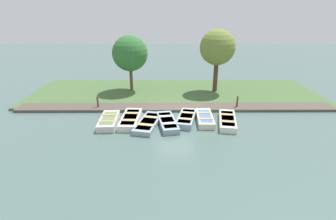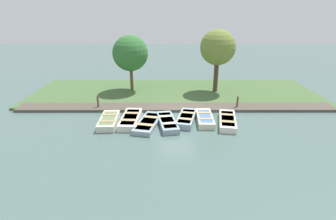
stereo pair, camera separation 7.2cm
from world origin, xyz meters
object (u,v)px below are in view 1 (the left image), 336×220
at_px(mooring_post_near, 98,103).
at_px(mooring_post_far, 237,102).
at_px(rowboat_5, 205,118).
at_px(rowboat_2, 149,123).
at_px(rowboat_4, 186,118).
at_px(park_tree_left, 217,48).
at_px(rowboat_6, 227,121).
at_px(rowboat_3, 167,122).
at_px(rowboat_1, 130,119).
at_px(park_tree_far_left, 130,53).
at_px(rowboat_0, 109,121).

xyz_separation_m(mooring_post_near, mooring_post_far, (0.00, 10.08, 0.00)).
xyz_separation_m(rowboat_5, mooring_post_near, (-2.21, -7.45, 0.30)).
distance_m(rowboat_2, mooring_post_far, 6.86).
height_order(rowboat_4, park_tree_left, park_tree_left).
bearing_deg(rowboat_6, rowboat_3, -77.49).
distance_m(rowboat_5, mooring_post_near, 7.78).
bearing_deg(rowboat_2, rowboat_4, 117.38).
bearing_deg(rowboat_3, rowboat_5, 92.46).
relative_size(rowboat_1, rowboat_5, 1.14).
bearing_deg(park_tree_far_left, rowboat_0, -5.19).
distance_m(mooring_post_near, park_tree_left, 10.49).
xyz_separation_m(rowboat_1, park_tree_left, (-6.25, 6.49, 3.66)).
xyz_separation_m(rowboat_0, park_tree_left, (-6.51, 7.84, 3.65)).
distance_m(rowboat_5, rowboat_6, 1.44).
distance_m(rowboat_0, rowboat_1, 1.37).
xyz_separation_m(rowboat_2, park_tree_far_left, (-7.06, -1.91, 3.20)).
bearing_deg(rowboat_1, rowboat_3, 82.75).
bearing_deg(park_tree_left, mooring_post_near, -66.83).
height_order(rowboat_5, park_tree_far_left, park_tree_far_left).
relative_size(park_tree_far_left, park_tree_left, 0.91).
xyz_separation_m(rowboat_3, park_tree_left, (-6.66, 4.13, 3.68)).
distance_m(rowboat_1, rowboat_4, 3.62).
height_order(rowboat_3, mooring_post_near, mooring_post_near).
height_order(rowboat_2, park_tree_left, park_tree_left).
relative_size(rowboat_0, mooring_post_far, 2.75).
relative_size(rowboat_3, rowboat_4, 1.06).
xyz_separation_m(rowboat_5, mooring_post_far, (-2.21, 2.63, 0.30)).
relative_size(rowboat_2, park_tree_left, 0.63).
bearing_deg(park_tree_left, mooring_post_far, 13.58).
bearing_deg(rowboat_6, mooring_post_near, -96.29).
relative_size(rowboat_2, rowboat_6, 1.07).
relative_size(rowboat_1, rowboat_3, 1.00).
xyz_separation_m(rowboat_3, mooring_post_near, (-2.75, -5.01, 0.32)).
distance_m(rowboat_1, rowboat_2, 1.28).
bearing_deg(rowboat_3, rowboat_4, 104.28).
bearing_deg(rowboat_6, rowboat_1, -82.28).
height_order(park_tree_far_left, park_tree_left, park_tree_left).
distance_m(mooring_post_far, park_tree_far_left, 9.63).
relative_size(rowboat_5, park_tree_left, 0.51).
distance_m(rowboat_4, park_tree_left, 7.68).
distance_m(rowboat_4, mooring_post_far, 4.42).
xyz_separation_m(park_tree_far_left, park_tree_left, (0.33, 7.22, 0.50)).
xyz_separation_m(rowboat_4, rowboat_5, (0.02, 1.19, 0.00)).
xyz_separation_m(rowboat_0, park_tree_far_left, (-6.84, 0.62, 3.15)).
height_order(rowboat_5, park_tree_left, park_tree_left).
xyz_separation_m(rowboat_0, rowboat_5, (-0.38, 6.15, -0.01)).
height_order(mooring_post_near, park_tree_left, park_tree_left).
relative_size(rowboat_3, park_tree_far_left, 0.65).
height_order(mooring_post_near, mooring_post_far, same).
height_order(rowboat_3, park_tree_left, park_tree_left).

